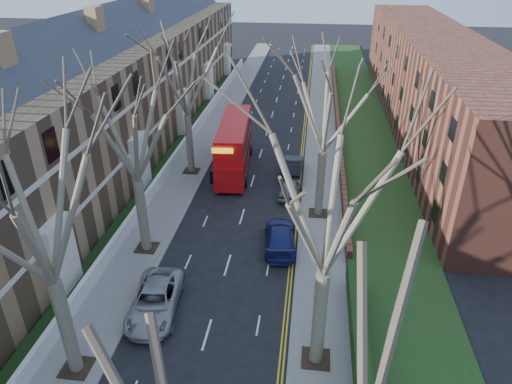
% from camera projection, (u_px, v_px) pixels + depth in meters
% --- Properties ---
extents(pavement_left, '(3.00, 102.00, 0.12)m').
position_uv_depth(pavement_left, '(214.00, 129.00, 50.80)').
color(pavement_left, slate).
rests_on(pavement_left, ground).
extents(pavement_right, '(3.00, 102.00, 0.12)m').
position_uv_depth(pavement_right, '(322.00, 134.00, 49.46)').
color(pavement_right, slate).
rests_on(pavement_right, ground).
extents(terrace_left, '(9.70, 78.00, 13.60)m').
position_uv_depth(terrace_left, '(112.00, 99.00, 42.08)').
color(terrace_left, olive).
rests_on(terrace_left, ground).
extents(flats_right, '(13.97, 54.00, 10.00)m').
position_uv_depth(flats_right, '(432.00, 83.00, 49.33)').
color(flats_right, brown).
rests_on(flats_right, ground).
extents(front_wall_left, '(0.30, 78.00, 1.00)m').
position_uv_depth(front_wall_left, '(179.00, 152.00, 43.74)').
color(front_wall_left, white).
rests_on(front_wall_left, ground).
extents(grass_verge_right, '(6.00, 102.00, 0.06)m').
position_uv_depth(grass_verge_right, '(364.00, 135.00, 48.91)').
color(grass_verge_right, '#1D3E16').
rests_on(grass_verge_right, ground).
extents(tree_left_mid, '(10.50, 10.50, 14.71)m').
position_uv_depth(tree_left_mid, '(31.00, 196.00, 17.45)').
color(tree_left_mid, brown).
rests_on(tree_left_mid, ground).
extents(tree_left_far, '(10.15, 10.15, 14.22)m').
position_uv_depth(tree_left_far, '(129.00, 118.00, 26.33)').
color(tree_left_far, brown).
rests_on(tree_left_far, ground).
extents(tree_left_dist, '(10.50, 10.50, 14.71)m').
position_uv_depth(tree_left_dist, '(184.00, 65.00, 36.66)').
color(tree_left_dist, brown).
rests_on(tree_left_dist, ground).
extents(tree_right_mid, '(10.50, 10.50, 14.71)m').
position_uv_depth(tree_right_mid, '(331.00, 190.00, 17.92)').
color(tree_right_mid, brown).
rests_on(tree_right_mid, ground).
extents(tree_right_far, '(10.15, 10.15, 14.22)m').
position_uv_depth(tree_right_far, '(327.00, 96.00, 30.29)').
color(tree_right_far, brown).
rests_on(tree_right_far, ground).
extents(double_decker_bus, '(3.29, 10.74, 4.44)m').
position_uv_depth(double_decker_bus, '(234.00, 147.00, 40.75)').
color(double_decker_bus, red).
rests_on(double_decker_bus, ground).
extents(car_left_far, '(2.98, 5.61, 1.50)m').
position_uv_depth(car_left_far, '(155.00, 301.00, 25.17)').
color(car_left_far, '#9B9CA0').
rests_on(car_left_far, ground).
extents(car_right_near, '(2.55, 5.30, 1.49)m').
position_uv_depth(car_right_near, '(280.00, 237.00, 30.69)').
color(car_right_near, navy).
rests_on(car_right_near, ground).
extents(car_right_mid, '(1.98, 4.02, 1.32)m').
position_uv_depth(car_right_mid, '(290.00, 188.00, 37.14)').
color(car_right_mid, gray).
rests_on(car_right_mid, ground).
extents(car_right_far, '(1.76, 4.77, 1.56)m').
position_uv_depth(car_right_far, '(292.00, 167.00, 40.41)').
color(car_right_far, black).
rests_on(car_right_far, ground).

